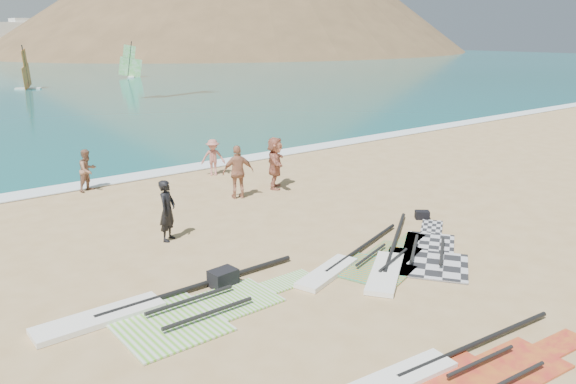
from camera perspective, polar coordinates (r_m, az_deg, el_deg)
ground at (r=14.64m, az=9.46°, el=-7.24°), size 300.00×300.00×0.00m
surf_line at (r=24.19m, az=-12.55°, el=1.91°), size 300.00×1.20×0.04m
headland_main at (r=168.45m, az=-4.13°, el=13.98°), size 143.00×143.00×45.00m
headland_minor at (r=197.83m, az=2.83°, el=14.29°), size 70.00×70.00×28.00m
rig_grey at (r=15.03m, az=12.25°, el=-6.57°), size 5.58×4.27×0.20m
rig_green at (r=12.40m, az=-12.14°, el=-11.60°), size 6.29×2.46×0.20m
rig_orange at (r=14.49m, az=7.46°, el=-7.20°), size 5.17×2.92×0.20m
rig_red at (r=10.62m, az=17.17°, el=-17.09°), size 5.09×2.24×0.20m
gear_bag_near at (r=13.30m, az=-6.61°, el=-8.66°), size 0.66×0.50×0.40m
gear_bag_far at (r=18.29m, az=13.47°, el=-2.27°), size 0.52×0.51×0.26m
person_wetsuit at (r=16.12m, az=-12.16°, el=-1.86°), size 0.76×0.73×1.76m
beachgoer_left at (r=22.05m, az=-19.69°, el=2.10°), size 0.94×0.86×1.57m
beachgoer_mid at (r=23.28m, az=-7.62°, el=3.51°), size 1.12×0.97×1.50m
beachgoer_back at (r=19.86m, az=-5.09°, el=2.03°), size 1.21×0.82×1.91m
beachgoer_right at (r=21.08m, az=-1.32°, el=2.98°), size 1.58×1.79×1.96m
windsurfer_centre at (r=64.40m, az=-25.02°, el=10.58°), size 2.51×2.69×4.51m
windsurfer_right at (r=76.68m, az=-15.72°, el=12.11°), size 2.81×2.59×4.60m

